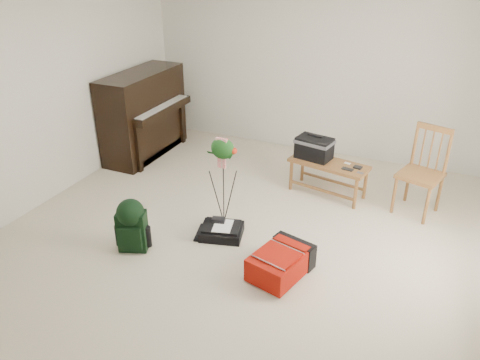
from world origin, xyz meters
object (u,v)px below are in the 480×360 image
at_px(piano, 145,116).
at_px(flower_stand, 223,182).
at_px(black_duffel, 222,230).
at_px(dining_chair, 421,172).
at_px(bench, 318,154).
at_px(red_suitcase, 282,260).
at_px(green_backpack, 131,223).

height_order(piano, flower_stand, piano).
xyz_separation_m(black_duffel, flower_stand, (-0.09, 0.25, 0.46)).
distance_m(piano, dining_chair, 3.94).
bearing_deg(bench, red_suitcase, -73.72).
bearing_deg(green_backpack, piano, 100.90).
xyz_separation_m(red_suitcase, black_duffel, (-0.82, 0.33, -0.07)).
xyz_separation_m(bench, red_suitcase, (0.16, -1.77, -0.39)).
bearing_deg(flower_stand, dining_chair, 36.17).
bearing_deg(flower_stand, red_suitcase, -27.54).
bearing_deg(dining_chair, black_duffel, -125.45).
relative_size(dining_chair, red_suitcase, 1.46).
bearing_deg(piano, black_duffel, -38.17).
bearing_deg(bench, dining_chair, 11.55).
distance_m(piano, black_duffel, 2.65).
height_order(red_suitcase, black_duffel, red_suitcase).
height_order(piano, green_backpack, piano).
bearing_deg(green_backpack, black_duffel, 19.12).
distance_m(red_suitcase, black_duffel, 0.89).
xyz_separation_m(bench, dining_chair, (1.23, 0.01, -0.02)).
relative_size(bench, green_backpack, 1.77).
bearing_deg(piano, red_suitcase, -34.13).
bearing_deg(flower_stand, green_backpack, -121.95).
distance_m(black_duffel, flower_stand, 0.53).
xyz_separation_m(bench, green_backpack, (-1.40, -2.03, -0.21)).
xyz_separation_m(piano, green_backpack, (1.31, -2.20, -0.28)).
bearing_deg(black_duffel, piano, 127.30).
distance_m(bench, flower_stand, 1.40).
height_order(green_backpack, flower_stand, flower_stand).
bearing_deg(black_duffel, bench, 50.87).
distance_m(bench, dining_chair, 1.23).
height_order(bench, green_backpack, bench).
xyz_separation_m(black_duffel, green_backpack, (-0.74, -0.60, 0.25)).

